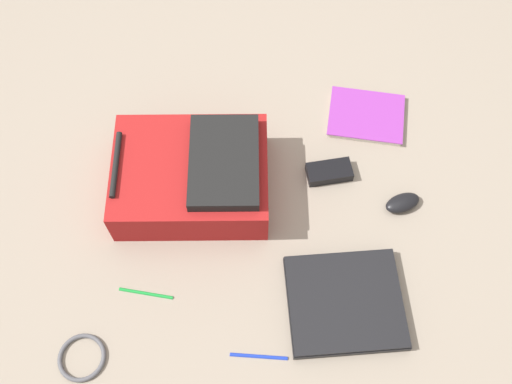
{
  "coord_description": "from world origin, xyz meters",
  "views": [
    {
      "loc": [
        -0.73,
        -0.14,
        1.55
      ],
      "look_at": [
        0.05,
        -0.04,
        0.02
      ],
      "focal_mm": 41.54,
      "sensor_mm": 36.0,
      "label": 1
    }
  ],
  "objects": [
    {
      "name": "book_blue",
      "position": [
        0.36,
        -0.35,
        0.01
      ],
      "size": [
        0.19,
        0.24,
        0.02
      ],
      "color": "silver",
      "rests_on": "ground_plane"
    },
    {
      "name": "cable_coil",
      "position": [
        -0.47,
        0.34,
        0.01
      ],
      "size": [
        0.12,
        0.12,
        0.01
      ],
      "primitive_type": "torus",
      "color": "#4C4C51",
      "rests_on": "ground_plane"
    },
    {
      "name": "power_brick",
      "position": [
        0.15,
        -0.25,
        0.02
      ],
      "size": [
        0.1,
        0.15,
        0.03
      ],
      "primitive_type": "cube",
      "rotation": [
        0.0,
        0.0,
        0.29
      ],
      "color": "black",
      "rests_on": "ground_plane"
    },
    {
      "name": "ground_plane",
      "position": [
        0.0,
        0.0,
        0.0
      ],
      "size": [
        3.44,
        3.44,
        0.0
      ],
      "primitive_type": "plane",
      "color": "gray"
    },
    {
      "name": "laptop",
      "position": [
        -0.25,
        -0.32,
        0.02
      ],
      "size": [
        0.33,
        0.35,
        0.03
      ],
      "color": "black",
      "rests_on": "ground_plane"
    },
    {
      "name": "computer_mouse",
      "position": [
        0.07,
        -0.47,
        0.02
      ],
      "size": [
        0.1,
        0.12,
        0.03
      ],
      "primitive_type": "ellipsoid",
      "rotation": [
        0.0,
        0.0,
        0.49
      ],
      "color": "black",
      "rests_on": "ground_plane"
    },
    {
      "name": "pen_blue",
      "position": [
        -0.28,
        0.22,
        0.0
      ],
      "size": [
        0.02,
        0.15,
        0.01
      ],
      "primitive_type": "cylinder",
      "rotation": [
        1.57,
        0.0,
        -0.04
      ],
      "color": "#198C33",
      "rests_on": "ground_plane"
    },
    {
      "name": "pen_black",
      "position": [
        -0.41,
        -0.11,
        0.0
      ],
      "size": [
        0.02,
        0.15,
        0.01
      ],
      "primitive_type": "cylinder",
      "rotation": [
        1.57,
        0.0,
        0.05
      ],
      "color": "#1933B2",
      "rests_on": "ground_plane"
    },
    {
      "name": "backpack",
      "position": [
        0.05,
        0.13,
        0.07
      ],
      "size": [
        0.39,
        0.48,
        0.17
      ],
      "color": "maroon",
      "rests_on": "ground_plane"
    }
  ]
}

